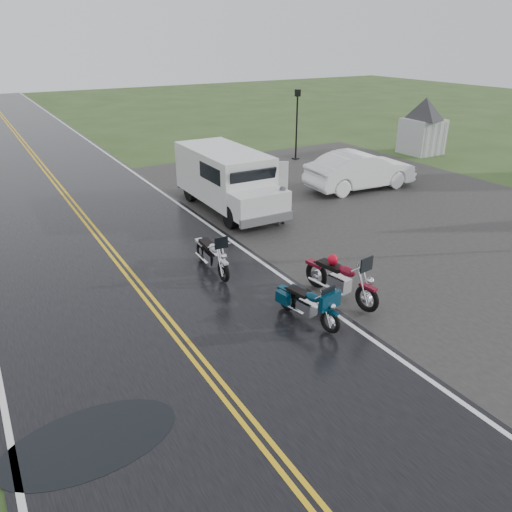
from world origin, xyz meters
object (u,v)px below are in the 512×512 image
Objects in this scene: motorcycle_silver at (223,263)px; van_white at (230,197)px; visitor_center at (425,112)px; lamp_post_far_right at (297,125)px; sedan_white at (360,171)px; motorcycle_red at (368,288)px; motorcycle_teal at (331,313)px; person_at_van at (281,207)px.

motorcycle_silver is 0.36× the size of van_white.
visitor_center is 4.16× the size of lamp_post_far_right.
van_white is 1.20× the size of sedan_white.
motorcycle_red reaches higher than motorcycle_teal.
visitor_center is 2.61× the size of van_white.
motorcycle_silver is (-17.83, -9.25, -1.75)m from visitor_center.
sedan_white is (5.70, 2.20, 0.11)m from person_at_van.
sedan_white is at bearing 12.32° from van_white.
motorcycle_silver reaches higher than motorcycle_teal.
motorcycle_teal is at bearing -72.64° from motorcycle_silver.
person_at_van is (1.63, 6.45, 0.02)m from motorcycle_red.
motorcycle_red is 17.10m from lamp_post_far_right.
motorcycle_red is (-15.47, -12.57, -1.68)m from visitor_center.
lamp_post_far_right is (8.29, 7.87, 0.72)m from van_white.
motorcycle_teal is at bearing -122.04° from lamp_post_far_right.
visitor_center is 9.17m from sedan_white.
lamp_post_far_right reaches higher than sedan_white.
motorcycle_teal is 12.52m from sedan_white.
visitor_center is 6.59× the size of motorcycle_red.
person_at_van is at bearing -19.89° from van_white.
person_at_van reaches higher than motorcycle_red.
lamp_post_far_right is (9.57, 15.29, 1.34)m from motorcycle_teal.
motorcycle_teal is at bearing -99.13° from van_white.
person_at_van is 0.38× the size of lamp_post_far_right.
motorcycle_red is 7.12m from van_white.
motorcycle_teal is 18.08m from lamp_post_far_right.
visitor_center is 8.08× the size of motorcycle_teal.
visitor_center reaches higher than van_white.
lamp_post_far_right is at bearing 52.60° from motorcycle_red.
van_white reaches higher than sedan_white.
motorcycle_red is 6.65m from person_at_van.
van_white reaches higher than person_at_van.
van_white reaches higher than motorcycle_silver.
sedan_white is (7.46, 1.54, -0.36)m from van_white.
motorcycle_silver is 11.05m from sedan_white.
lamp_post_far_right is at bearing 161.81° from visitor_center.
sedan_white is 6.47m from lamp_post_far_right.
motorcycle_red is at bearing 142.98° from sedan_white.
motorcycle_red is 1.65× the size of person_at_van.
motorcycle_teal is 7.41m from person_at_van.
lamp_post_far_right is at bearing 50.77° from motorcycle_silver.
person_at_van reaches higher than motorcycle_teal.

